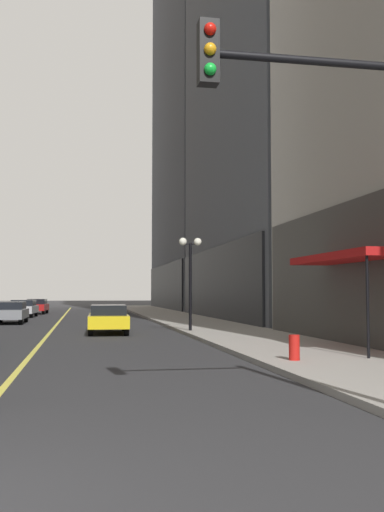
{
  "coord_description": "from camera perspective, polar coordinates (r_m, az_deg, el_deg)",
  "views": [
    {
      "loc": [
        1.54,
        -5.16,
        1.89
      ],
      "look_at": [
        7.49,
        27.02,
        3.93
      ],
      "focal_mm": 41.17,
      "sensor_mm": 36.0,
      "label": 1
    }
  ],
  "objects": [
    {
      "name": "car_grey",
      "position": [
        37.68,
        -17.22,
        -5.19
      ],
      "size": [
        1.82,
        4.41,
        1.32
      ],
      "color": "slate",
      "rests_on": "ground"
    },
    {
      "name": "fire_hydrant_right",
      "position": [
        15.52,
        9.9,
        -9.03
      ],
      "size": [
        0.28,
        0.28,
        0.8
      ],
      "primitive_type": "cylinder",
      "color": "red",
      "rests_on": "ground"
    },
    {
      "name": "building_right_far",
      "position": [
        70.12,
        3.42,
        13.18
      ],
      "size": [
        14.67,
        26.0,
        44.33
      ],
      "color": "#4C515B",
      "rests_on": "ground"
    },
    {
      "name": "sidewalk_right",
      "position": [
        40.76,
        -1.0,
        -6.12
      ],
      "size": [
        4.5,
        78.0,
        0.15
      ],
      "primitive_type": "cube",
      "color": "#9E9991",
      "rests_on": "ground"
    },
    {
      "name": "car_yellow",
      "position": [
        27.58,
        -8.13,
        -5.96
      ],
      "size": [
        1.93,
        4.73,
        1.32
      ],
      "color": "yellow",
      "rests_on": "ground"
    },
    {
      "name": "ground_plane",
      "position": [
        40.24,
        -12.74,
        -6.17
      ],
      "size": [
        200.0,
        200.0,
        0.0
      ],
      "primitive_type": "plane",
      "color": "#2D2D30"
    },
    {
      "name": "car_silver",
      "position": [
        47.05,
        -16.06,
        -4.86
      ],
      "size": [
        2.02,
        4.11,
        1.32
      ],
      "color": "#B7B7BC",
      "rests_on": "ground"
    },
    {
      "name": "traffic_light_near_right",
      "position": [
        8.82,
        15.55,
        8.68
      ],
      "size": [
        3.43,
        0.35,
        5.65
      ],
      "color": "black",
      "rests_on": "ground"
    },
    {
      "name": "car_red",
      "position": [
        53.89,
        -14.83,
        -4.7
      ],
      "size": [
        1.89,
        4.11,
        1.32
      ],
      "color": "#B21919",
      "rests_on": "ground"
    },
    {
      "name": "storefront_awning_right",
      "position": [
        19.16,
        14.73,
        -0.17
      ],
      "size": [
        1.6,
        5.83,
        3.12
      ],
      "color": "#B21414",
      "rests_on": "ground"
    },
    {
      "name": "lane_centre_stripe",
      "position": [
        40.24,
        -12.74,
        -6.17
      ],
      "size": [
        0.16,
        70.0,
        0.01
      ],
      "primitive_type": "cube",
      "color": "#E5D64C",
      "rests_on": "ground"
    },
    {
      "name": "street_lamp_right_mid",
      "position": [
        27.18,
        -0.17,
        -0.69
      ],
      "size": [
        1.06,
        0.36,
        4.43
      ],
      "color": "black",
      "rests_on": "ground"
    }
  ]
}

